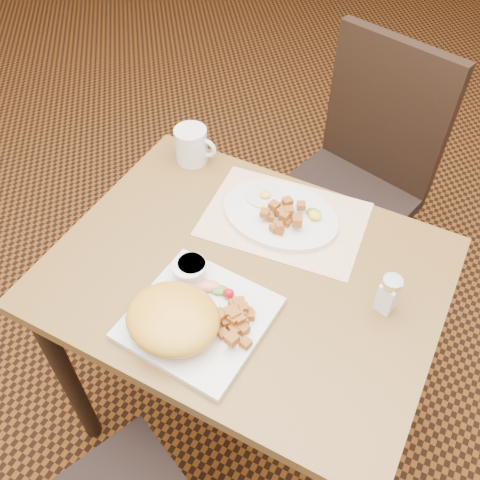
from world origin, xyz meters
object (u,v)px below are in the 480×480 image
at_px(chair_far, 358,172).
at_px(salt_shaker, 389,294).
at_px(table, 245,297).
at_px(plate_oval, 280,215).
at_px(coffee_mug, 192,145).
at_px(plate_square, 199,318).

bearing_deg(chair_far, salt_shaker, 125.80).
bearing_deg(table, salt_shaker, 8.87).
bearing_deg(chair_far, plate_oval, 97.06).
bearing_deg(plate_oval, chair_far, 82.64).
bearing_deg(coffee_mug, table, -42.16).
relative_size(table, coffee_mug, 7.45).
bearing_deg(plate_square, salt_shaker, 32.64).
bearing_deg(salt_shaker, table, -171.13).
distance_m(plate_square, plate_oval, 0.36).
xyz_separation_m(chair_far, salt_shaker, (0.26, -0.65, 0.26)).
bearing_deg(salt_shaker, chair_far, 111.38).
bearing_deg(plate_oval, coffee_mug, 163.47).
relative_size(table, salt_shaker, 9.00).
xyz_separation_m(plate_oval, coffee_mug, (-0.32, 0.09, 0.04)).
distance_m(chair_far, plate_oval, 0.56).
xyz_separation_m(plate_square, salt_shaker, (0.34, 0.22, 0.04)).
bearing_deg(table, plate_square, -97.91).
height_order(table, plate_square, plate_square).
distance_m(plate_oval, coffee_mug, 0.33).
xyz_separation_m(chair_far, coffee_mug, (-0.38, -0.42, 0.26)).
height_order(chair_far, coffee_mug, chair_far).
relative_size(plate_oval, salt_shaker, 3.05).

